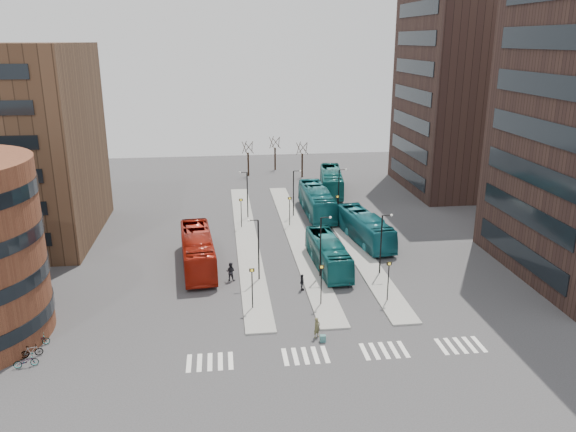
{
  "coord_description": "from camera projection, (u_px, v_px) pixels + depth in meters",
  "views": [
    {
      "loc": [
        -6.71,
        -32.0,
        22.32
      ],
      "look_at": [
        -0.01,
        22.55,
        5.0
      ],
      "focal_mm": 35.0,
      "sensor_mm": 36.0,
      "label": 1
    }
  ],
  "objects": [
    {
      "name": "bicycle_mid",
      "position": [
        32.0,
        351.0,
        41.15
      ],
      "size": [
        1.63,
        0.95,
        0.95
      ],
      "primitive_type": "imported",
      "rotation": [
        0.0,
        0.0,
        1.91
      ],
      "color": "gray",
      "rests_on": "ground"
    },
    {
      "name": "teal_bus_c",
      "position": [
        365.0,
        228.0,
        64.46
      ],
      "size": [
        4.38,
        12.12,
        3.3
      ],
      "primitive_type": "imported",
      "rotation": [
        0.0,
        0.0,
        0.14
      ],
      "color": "#155E69",
      "rests_on": "ground"
    },
    {
      "name": "commuter_a",
      "position": [
        231.0,
        272.0,
        54.16
      ],
      "size": [
        1.07,
        0.95,
        1.85
      ],
      "primitive_type": "imported",
      "rotation": [
        0.0,
        0.0,
        2.82
      ],
      "color": "black",
      "rests_on": "ground"
    },
    {
      "name": "tower_far",
      "position": [
        477.0,
        91.0,
        84.33
      ],
      "size": [
        20.12,
        20.0,
        30.0
      ],
      "color": "#301F1A",
      "rests_on": "ground"
    },
    {
      "name": "sign_poles",
      "position": [
        303.0,
        238.0,
        59.02
      ],
      "size": [
        12.45,
        22.12,
        3.65
      ],
      "color": "black",
      "rests_on": "ground"
    },
    {
      "name": "lamp_posts",
      "position": [
        305.0,
        213.0,
        63.52
      ],
      "size": [
        14.04,
        20.24,
        6.12
      ],
      "color": "black",
      "rests_on": "ground"
    },
    {
      "name": "crosswalk_stripes",
      "position": [
        342.0,
        353.0,
        41.77
      ],
      "size": [
        22.35,
        2.4,
        0.01
      ],
      "color": "silver",
      "rests_on": "ground"
    },
    {
      "name": "ground",
      "position": [
        329.0,
        386.0,
        37.79
      ],
      "size": [
        160.0,
        160.0,
        0.0
      ],
      "primitive_type": "plane",
      "color": "#303032",
      "rests_on": "ground"
    },
    {
      "name": "traveller",
      "position": [
        317.0,
        328.0,
        43.8
      ],
      "size": [
        0.73,
        0.68,
        1.67
      ],
      "primitive_type": "imported",
      "rotation": [
        0.0,
        0.0,
        0.64
      ],
      "color": "brown",
      "rests_on": "ground"
    },
    {
      "name": "island_mid",
      "position": [
        297.0,
        236.0,
        66.39
      ],
      "size": [
        2.5,
        45.0,
        0.15
      ],
      "primitive_type": "cube",
      "color": "gray",
      "rests_on": "ground"
    },
    {
      "name": "bicycle_near",
      "position": [
        26.0,
        361.0,
        39.93
      ],
      "size": [
        1.76,
        0.94,
        0.88
      ],
      "primitive_type": "imported",
      "rotation": [
        0.0,
        0.0,
        1.8
      ],
      "color": "gray",
      "rests_on": "ground"
    },
    {
      "name": "island_right",
      "position": [
        347.0,
        234.0,
        67.09
      ],
      "size": [
        2.5,
        45.0,
        0.15
      ],
      "primitive_type": "cube",
      "color": "gray",
      "rests_on": "ground"
    },
    {
      "name": "teal_bus_d",
      "position": [
        331.0,
        181.0,
        85.06
      ],
      "size": [
        4.84,
        13.09,
        3.56
      ],
      "primitive_type": "imported",
      "rotation": [
        0.0,
        0.0,
        -0.15
      ],
      "color": "#125E5C",
      "rests_on": "ground"
    },
    {
      "name": "teal_bus_a",
      "position": [
        328.0,
        253.0,
        57.07
      ],
      "size": [
        3.07,
        11.09,
        3.06
      ],
      "primitive_type": "imported",
      "rotation": [
        0.0,
        0.0,
        0.05
      ],
      "color": "#12585A",
      "rests_on": "ground"
    },
    {
      "name": "island_left",
      "position": [
        247.0,
        238.0,
        65.7
      ],
      "size": [
        2.5,
        45.0,
        0.15
      ],
      "primitive_type": "cube",
      "color": "gray",
      "rests_on": "ground"
    },
    {
      "name": "suitcase",
      "position": [
        323.0,
        338.0,
        43.3
      ],
      "size": [
        0.44,
        0.35,
        0.55
      ],
      "primitive_type": "cube",
      "rotation": [
        0.0,
        0.0,
        -0.01
      ],
      "color": "navy",
      "rests_on": "ground"
    },
    {
      "name": "red_bus",
      "position": [
        198.0,
        250.0,
        57.24
      ],
      "size": [
        4.08,
        12.99,
        3.56
      ],
      "primitive_type": "imported",
      "rotation": [
        0.0,
        0.0,
        0.09
      ],
      "color": "maroon",
      "rests_on": "ground"
    },
    {
      "name": "commuter_c",
      "position": [
        349.0,
        280.0,
        52.71
      ],
      "size": [
        0.58,
        0.96,
        1.46
      ],
      "primitive_type": "imported",
      "rotation": [
        0.0,
        0.0,
        4.75
      ],
      "color": "black",
      "rests_on": "ground"
    },
    {
      "name": "bare_trees",
      "position": [
        275.0,
        159.0,
        96.6
      ],
      "size": [
        10.97,
        8.14,
        5.9
      ],
      "color": "black",
      "rests_on": "ground"
    },
    {
      "name": "bicycle_far",
      "position": [
        38.0,
        341.0,
        42.69
      ],
      "size": [
        1.75,
        1.02,
        0.87
      ],
      "primitive_type": "imported",
      "rotation": [
        0.0,
        0.0,
        1.86
      ],
      "color": "gray",
      "rests_on": "ground"
    },
    {
      "name": "teal_bus_b",
      "position": [
        317.0,
        201.0,
        74.49
      ],
      "size": [
        3.12,
        13.09,
        3.64
      ],
      "primitive_type": "imported",
      "rotation": [
        0.0,
        0.0,
        0.0
      ],
      "color": "#146268",
      "rests_on": "ground"
    },
    {
      "name": "commuter_b",
      "position": [
        302.0,
        282.0,
        52.08
      ],
      "size": [
        0.5,
        0.97,
        1.58
      ],
      "primitive_type": "imported",
      "rotation": [
        0.0,
        0.0,
        1.45
      ],
      "color": "black",
      "rests_on": "ground"
    }
  ]
}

